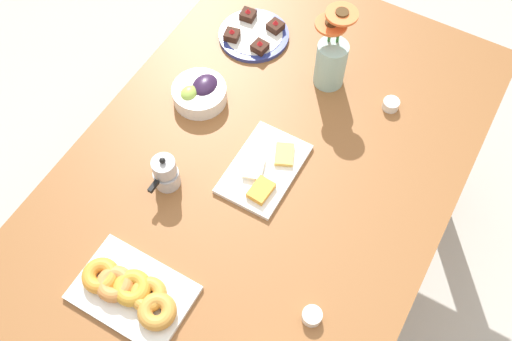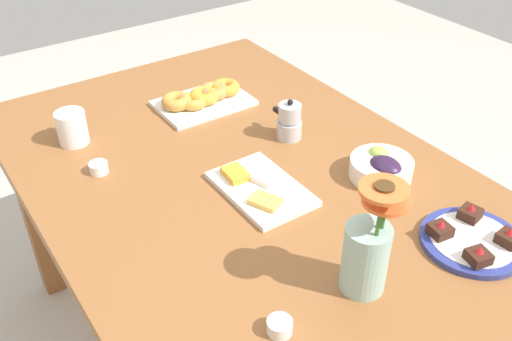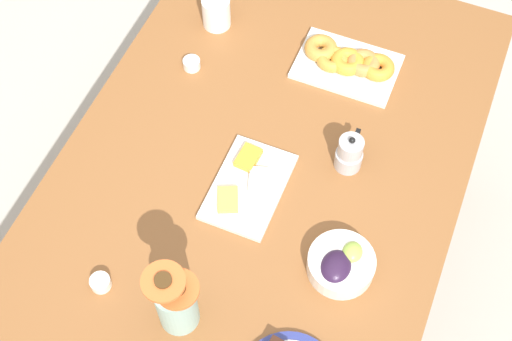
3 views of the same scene
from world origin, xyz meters
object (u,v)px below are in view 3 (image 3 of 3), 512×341
at_px(moka_pot, 349,154).
at_px(grape_bowl, 341,264).
at_px(coffee_mug, 217,11).
at_px(flower_vase, 176,303).
at_px(jam_cup_berry, 192,63).
at_px(dining_table, 256,195).
at_px(croissant_platter, 348,62).
at_px(cheese_platter, 248,185).
at_px(jam_cup_honey, 100,282).

bearing_deg(moka_pot, grape_bowl, -165.01).
xyz_separation_m(coffee_mug, flower_vase, (-0.85, -0.28, 0.04)).
bearing_deg(coffee_mug, jam_cup_berry, -179.55).
relative_size(jam_cup_berry, flower_vase, 0.18).
relative_size(dining_table, croissant_platter, 5.57).
bearing_deg(grape_bowl, flower_vase, 130.18).
xyz_separation_m(grape_bowl, jam_cup_berry, (0.42, 0.58, -0.01)).
relative_size(coffee_mug, jam_cup_berry, 2.42).
distance_m(coffee_mug, cheese_platter, 0.56).
distance_m(dining_table, flower_vase, 0.44).
height_order(cheese_platter, jam_cup_honey, cheese_platter).
bearing_deg(croissant_platter, jam_cup_honey, 158.92).
height_order(dining_table, moka_pot, moka_pot).
bearing_deg(jam_cup_berry, cheese_platter, -135.26).
relative_size(cheese_platter, jam_cup_honey, 5.42).
relative_size(croissant_platter, jam_cup_berry, 5.99).
relative_size(dining_table, coffee_mug, 13.77).
bearing_deg(coffee_mug, flower_vase, -161.42).
distance_m(cheese_platter, flower_vase, 0.38).
xyz_separation_m(coffee_mug, croissant_platter, (-0.01, -0.40, -0.02)).
height_order(croissant_platter, jam_cup_berry, croissant_platter).
relative_size(grape_bowl, flower_vase, 0.60).
bearing_deg(dining_table, cheese_platter, 162.00).
bearing_deg(croissant_platter, dining_table, 167.16).
bearing_deg(coffee_mug, dining_table, -145.54).
relative_size(dining_table, jam_cup_berry, 33.33).
bearing_deg(moka_pot, jam_cup_berry, 74.68).
relative_size(croissant_platter, jam_cup_honey, 5.99).
bearing_deg(flower_vase, croissant_platter, -8.05).
height_order(cheese_platter, flower_vase, flower_vase).
bearing_deg(jam_cup_honey, croissant_platter, -21.08).
bearing_deg(croissant_platter, grape_bowl, -163.09).
relative_size(dining_table, grape_bowl, 10.11).
height_order(dining_table, cheese_platter, cheese_platter).
bearing_deg(cheese_platter, jam_cup_berry, 44.74).
distance_m(jam_cup_honey, flower_vase, 0.22).
distance_m(coffee_mug, moka_pot, 0.59).
relative_size(cheese_platter, croissant_platter, 0.90).
xyz_separation_m(coffee_mug, grape_bowl, (-0.60, -0.58, -0.02)).
bearing_deg(croissant_platter, moka_pot, -161.31).
distance_m(jam_cup_berry, moka_pot, 0.52).
distance_m(jam_cup_honey, jam_cup_berry, 0.67).
bearing_deg(cheese_platter, coffee_mug, 31.96).
distance_m(grape_bowl, cheese_platter, 0.31).
relative_size(cheese_platter, moka_pot, 2.18).
height_order(grape_bowl, jam_cup_honey, grape_bowl).
relative_size(coffee_mug, grape_bowl, 0.73).
bearing_deg(jam_cup_berry, jam_cup_honey, -173.12).
relative_size(jam_cup_honey, flower_vase, 0.18).
xyz_separation_m(coffee_mug, moka_pot, (-0.31, -0.50, 0.00)).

